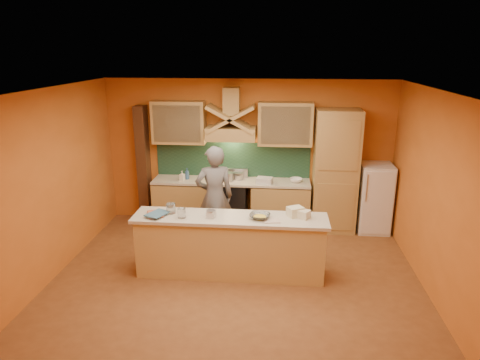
# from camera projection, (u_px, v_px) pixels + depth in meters

# --- Properties ---
(floor) EXTENTS (5.50, 5.00, 0.01)m
(floor) POSITION_uv_depth(u_px,v_px,m) (235.00, 284.00, 6.32)
(floor) COLOR brown
(floor) RESTS_ON ground
(ceiling) EXTENTS (5.50, 5.00, 0.01)m
(ceiling) POSITION_uv_depth(u_px,v_px,m) (234.00, 92.00, 5.50)
(ceiling) COLOR white
(ceiling) RESTS_ON wall_back
(wall_back) EXTENTS (5.50, 0.02, 2.80)m
(wall_back) POSITION_uv_depth(u_px,v_px,m) (248.00, 153.00, 8.29)
(wall_back) COLOR orange
(wall_back) RESTS_ON floor
(wall_front) EXTENTS (5.50, 0.02, 2.80)m
(wall_front) POSITION_uv_depth(u_px,v_px,m) (203.00, 293.00, 3.53)
(wall_front) COLOR orange
(wall_front) RESTS_ON floor
(wall_left) EXTENTS (0.02, 5.00, 2.80)m
(wall_left) POSITION_uv_depth(u_px,v_px,m) (45.00, 189.00, 6.16)
(wall_left) COLOR orange
(wall_left) RESTS_ON floor
(wall_right) EXTENTS (0.02, 5.00, 2.80)m
(wall_right) POSITION_uv_depth(u_px,v_px,m) (440.00, 201.00, 5.67)
(wall_right) COLOR orange
(wall_right) RESTS_ON floor
(base_cabinet_left) EXTENTS (1.10, 0.60, 0.86)m
(base_cabinet_left) POSITION_uv_depth(u_px,v_px,m) (183.00, 203.00, 8.40)
(base_cabinet_left) COLOR tan
(base_cabinet_left) RESTS_ON floor
(base_cabinet_right) EXTENTS (1.10, 0.60, 0.86)m
(base_cabinet_right) POSITION_uv_depth(u_px,v_px,m) (280.00, 206.00, 8.23)
(base_cabinet_right) COLOR tan
(base_cabinet_right) RESTS_ON floor
(counter_top) EXTENTS (3.00, 0.62, 0.04)m
(counter_top) POSITION_uv_depth(u_px,v_px,m) (231.00, 181.00, 8.18)
(counter_top) COLOR beige
(counter_top) RESTS_ON base_cabinet_left
(stove) EXTENTS (0.60, 0.58, 0.90)m
(stove) POSITION_uv_depth(u_px,v_px,m) (231.00, 203.00, 8.31)
(stove) COLOR black
(stove) RESTS_ON floor
(backsplash) EXTENTS (3.00, 0.03, 0.70)m
(backsplash) POSITION_uv_depth(u_px,v_px,m) (233.00, 160.00, 8.35)
(backsplash) COLOR #1B3B2B
(backsplash) RESTS_ON wall_back
(range_hood) EXTENTS (0.92, 0.50, 0.24)m
(range_hood) POSITION_uv_depth(u_px,v_px,m) (231.00, 133.00, 7.95)
(range_hood) COLOR tan
(range_hood) RESTS_ON wall_back
(hood_chimney) EXTENTS (0.30, 0.30, 0.50)m
(hood_chimney) POSITION_uv_depth(u_px,v_px,m) (232.00, 101.00, 7.88)
(hood_chimney) COLOR tan
(hood_chimney) RESTS_ON wall_back
(upper_cabinet_left) EXTENTS (1.00, 0.35, 0.80)m
(upper_cabinet_left) POSITION_uv_depth(u_px,v_px,m) (179.00, 122.00, 8.06)
(upper_cabinet_left) COLOR tan
(upper_cabinet_left) RESTS_ON wall_back
(upper_cabinet_right) EXTENTS (1.00, 0.35, 0.80)m
(upper_cabinet_right) POSITION_uv_depth(u_px,v_px,m) (285.00, 124.00, 7.88)
(upper_cabinet_right) COLOR tan
(upper_cabinet_right) RESTS_ON wall_back
(pantry_column) EXTENTS (0.80, 0.60, 2.30)m
(pantry_column) POSITION_uv_depth(u_px,v_px,m) (335.00, 171.00, 7.93)
(pantry_column) COLOR tan
(pantry_column) RESTS_ON floor
(fridge) EXTENTS (0.58, 0.60, 1.30)m
(fridge) POSITION_uv_depth(u_px,v_px,m) (374.00, 198.00, 8.01)
(fridge) COLOR white
(fridge) RESTS_ON floor
(trim_column_left) EXTENTS (0.20, 0.30, 2.30)m
(trim_column_left) POSITION_uv_depth(u_px,v_px,m) (144.00, 164.00, 8.40)
(trim_column_left) COLOR #472816
(trim_column_left) RESTS_ON floor
(island_body) EXTENTS (2.80, 0.55, 0.88)m
(island_body) POSITION_uv_depth(u_px,v_px,m) (230.00, 247.00, 6.49)
(island_body) COLOR #D9B66F
(island_body) RESTS_ON floor
(island_top) EXTENTS (2.90, 0.62, 0.05)m
(island_top) POSITION_uv_depth(u_px,v_px,m) (230.00, 218.00, 6.35)
(island_top) COLOR beige
(island_top) RESTS_ON island_body
(person) EXTENTS (0.75, 0.60, 1.79)m
(person) POSITION_uv_depth(u_px,v_px,m) (214.00, 197.00, 7.32)
(person) COLOR slate
(person) RESTS_ON floor
(pot_large) EXTENTS (0.25, 0.25, 0.16)m
(pot_large) POSITION_uv_depth(u_px,v_px,m) (227.00, 178.00, 8.13)
(pot_large) COLOR #ADADB3
(pot_large) RESTS_ON stove
(pot_small) EXTENTS (0.23, 0.23, 0.13)m
(pot_small) POSITION_uv_depth(u_px,v_px,m) (238.00, 177.00, 8.21)
(pot_small) COLOR #B9B8BF
(pot_small) RESTS_ON stove
(soap_bottle_a) EXTENTS (0.10, 0.11, 0.19)m
(soap_bottle_a) POSITION_uv_depth(u_px,v_px,m) (182.00, 176.00, 8.14)
(soap_bottle_a) COLOR white
(soap_bottle_a) RESTS_ON counter_top
(soap_bottle_b) EXTENTS (0.12, 0.12, 0.22)m
(soap_bottle_b) POSITION_uv_depth(u_px,v_px,m) (187.00, 174.00, 8.21)
(soap_bottle_b) COLOR #355D92
(soap_bottle_b) RESTS_ON counter_top
(bowl_back) EXTENTS (0.29, 0.29, 0.07)m
(bowl_back) POSITION_uv_depth(u_px,v_px,m) (296.00, 180.00, 8.05)
(bowl_back) COLOR white
(bowl_back) RESTS_ON counter_top
(dish_rack) EXTENTS (0.32, 0.27, 0.10)m
(dish_rack) POSITION_uv_depth(u_px,v_px,m) (264.00, 180.00, 7.99)
(dish_rack) COLOR silver
(dish_rack) RESTS_ON counter_top
(book_lower) EXTENTS (0.32, 0.37, 0.03)m
(book_lower) POSITION_uv_depth(u_px,v_px,m) (148.00, 215.00, 6.37)
(book_lower) COLOR #B55A40
(book_lower) RESTS_ON island_top
(book_upper) EXTENTS (0.37, 0.41, 0.03)m
(book_upper) POSITION_uv_depth(u_px,v_px,m) (151.00, 212.00, 6.41)
(book_upper) COLOR #3D6887
(book_upper) RESTS_ON island_top
(jar_large) EXTENTS (0.15, 0.15, 0.15)m
(jar_large) POSITION_uv_depth(u_px,v_px,m) (171.00, 208.00, 6.45)
(jar_large) COLOR silver
(jar_large) RESTS_ON island_top
(jar_small) EXTENTS (0.16, 0.16, 0.14)m
(jar_small) POSITION_uv_depth(u_px,v_px,m) (182.00, 213.00, 6.28)
(jar_small) COLOR white
(jar_small) RESTS_ON island_top
(kitchen_scale) EXTENTS (0.14, 0.14, 0.10)m
(kitchen_scale) POSITION_uv_depth(u_px,v_px,m) (211.00, 215.00, 6.28)
(kitchen_scale) COLOR silver
(kitchen_scale) RESTS_ON island_top
(mixing_bowl) EXTENTS (0.35, 0.35, 0.07)m
(mixing_bowl) POSITION_uv_depth(u_px,v_px,m) (260.00, 216.00, 6.26)
(mixing_bowl) COLOR silver
(mixing_bowl) RESTS_ON island_top
(cloth) EXTENTS (0.25, 0.20, 0.02)m
(cloth) POSITION_uv_depth(u_px,v_px,m) (272.00, 221.00, 6.17)
(cloth) COLOR beige
(cloth) RESTS_ON island_top
(grocery_bag_a) EXTENTS (0.28, 0.26, 0.14)m
(grocery_bag_a) POSITION_uv_depth(u_px,v_px,m) (295.00, 212.00, 6.33)
(grocery_bag_a) COLOR beige
(grocery_bag_a) RESTS_ON island_top
(grocery_bag_b) EXTENTS (0.25, 0.23, 0.12)m
(grocery_bag_b) POSITION_uv_depth(u_px,v_px,m) (303.00, 214.00, 6.28)
(grocery_bag_b) COLOR beige
(grocery_bag_b) RESTS_ON island_top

